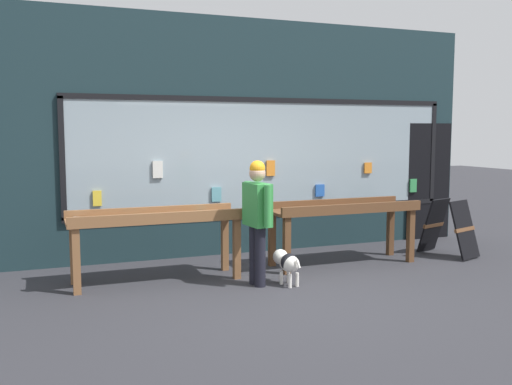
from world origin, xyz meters
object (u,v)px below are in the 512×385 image
Objects in this scene: sandwich_board_sign at (449,227)px; person_browsing at (257,214)px; small_dog at (287,262)px; display_table_left at (156,224)px; display_table_right at (343,214)px.

person_browsing is at bearing 170.35° from sandwich_board_sign.
display_table_left is at bearing 53.50° from small_dog.
sandwich_board_sign is at bearing -1.36° from display_table_left.
display_table_right is at bearing -0.09° from display_table_left.
display_table_right is 4.13× the size of small_dog.
person_browsing reaches higher than small_dog.
display_table_left reaches higher than display_table_right.
display_table_left is 4.62m from sandwich_board_sign.
display_table_left is 1.00× the size of display_table_right.
display_table_right reaches higher than sandwich_board_sign.
sandwich_board_sign is at bearing -3.26° from display_table_right.
display_table_left is 2.76m from display_table_right.
small_dog is (0.37, -0.12, -0.63)m from person_browsing.
small_dog is at bearing -26.65° from display_table_left.
display_table_right is at bearing 158.23° from sandwich_board_sign.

